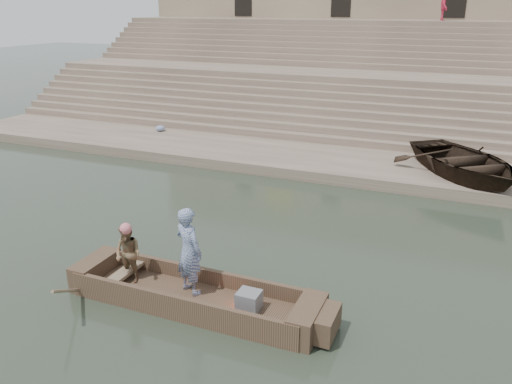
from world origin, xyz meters
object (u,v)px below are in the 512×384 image
Objects in this scene: main_rowboat at (193,300)px; rowing_man at (128,254)px; pedestrian at (445,5)px; standing_man at (189,251)px; television at (248,301)px; beached_rowboat at (464,161)px.

main_rowboat is 3.74× the size of rowing_man.
pedestrian is at bearing 83.43° from main_rowboat.
main_rowboat is 2.56× the size of standing_man.
main_rowboat is at bearing 161.56° from pedestrian.
television is at bearing 164.55° from pedestrian.
rowing_man is at bearing -159.43° from beached_rowboat.
standing_man is 1.46× the size of rowing_man.
television is (2.91, -0.03, -0.47)m from rowing_man.
television is at bearing -164.50° from standing_man.
beached_rowboat is (3.71, 10.37, 0.50)m from television.
main_rowboat is 1.34m from television.
beached_rowboat is at bearing 64.23° from main_rowboat.
rowing_man is 2.91× the size of television.
television is at bearing 4.84° from rowing_man.
standing_man reaches higher than beached_rowboat.
pedestrian is at bearing 86.42° from television.
standing_man is 1.52m from rowing_man.
rowing_man is at bearing 179.48° from television.
rowing_man is at bearing 26.46° from standing_man.
standing_man is at bearing 130.41° from main_rowboat.
pedestrian is (-2.16, 14.33, 5.12)m from beached_rowboat.
main_rowboat is at bearing -152.59° from beached_rowboat.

